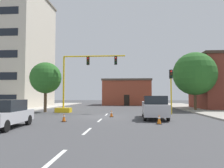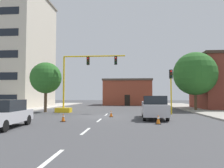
% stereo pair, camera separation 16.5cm
% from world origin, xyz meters
% --- Properties ---
extents(ground_plane, '(160.00, 160.00, 0.00)m').
position_xyz_m(ground_plane, '(0.00, 0.00, 0.00)').
color(ground_plane, '#424244').
extents(sidewalk_left, '(6.00, 56.00, 0.14)m').
position_xyz_m(sidewalk_left, '(-12.80, 8.00, 0.07)').
color(sidewalk_left, '#B2ADA3').
rests_on(sidewalk_left, ground_plane).
extents(sidewalk_right, '(6.00, 56.00, 0.14)m').
position_xyz_m(sidewalk_right, '(12.80, 8.00, 0.07)').
color(sidewalk_right, '#9E998E').
rests_on(sidewalk_right, ground_plane).
extents(lane_stripe_seg_0, '(0.16, 2.40, 0.01)m').
position_xyz_m(lane_stripe_seg_0, '(0.00, -14.00, 0.00)').
color(lane_stripe_seg_0, silver).
rests_on(lane_stripe_seg_0, ground_plane).
extents(lane_stripe_seg_1, '(0.16, 2.40, 0.01)m').
position_xyz_m(lane_stripe_seg_1, '(0.00, -8.50, 0.00)').
color(lane_stripe_seg_1, silver).
rests_on(lane_stripe_seg_1, ground_plane).
extents(lane_stripe_seg_2, '(0.16, 2.40, 0.01)m').
position_xyz_m(lane_stripe_seg_2, '(0.00, -3.00, 0.00)').
color(lane_stripe_seg_2, silver).
rests_on(lane_stripe_seg_2, ground_plane).
extents(lane_stripe_seg_3, '(0.16, 2.40, 0.01)m').
position_xyz_m(lane_stripe_seg_3, '(0.00, 2.50, 0.00)').
color(lane_stripe_seg_3, silver).
rests_on(lane_stripe_seg_3, ground_plane).
extents(building_tall_left, '(13.43, 13.20, 19.62)m').
position_xyz_m(building_tall_left, '(-18.94, 15.79, 9.82)').
color(building_tall_left, beige).
rests_on(building_tall_left, ground_plane).
extents(building_brick_center, '(10.39, 9.20, 5.54)m').
position_xyz_m(building_brick_center, '(2.00, 28.18, 2.78)').
color(building_brick_center, brown).
rests_on(building_brick_center, ground_plane).
extents(traffic_signal_gantry, '(8.31, 1.20, 6.83)m').
position_xyz_m(traffic_signal_gantry, '(-4.42, 5.02, 2.20)').
color(traffic_signal_gantry, yellow).
rests_on(traffic_signal_gantry, ground_plane).
extents(traffic_light_pole_right, '(0.32, 0.47, 4.80)m').
position_xyz_m(traffic_light_pole_right, '(6.91, 3.08, 3.53)').
color(traffic_light_pole_right, yellow).
rests_on(traffic_light_pole_right, ground_plane).
extents(tree_right_mid, '(5.71, 5.71, 7.78)m').
position_xyz_m(tree_right_mid, '(11.15, 8.93, 4.92)').
color(tree_right_mid, '#4C3823').
rests_on(tree_right_mid, ground_plane).
extents(tree_left_near, '(3.82, 3.82, 6.11)m').
position_xyz_m(tree_left_near, '(-7.80, 5.34, 4.18)').
color(tree_left_near, brown).
rests_on(tree_left_near, ground_plane).
extents(pickup_truck_silver, '(2.18, 5.47, 1.99)m').
position_xyz_m(pickup_truck_silver, '(4.59, -1.46, 0.97)').
color(pickup_truck_silver, '#BCBCC1').
rests_on(pickup_truck_silver, ground_plane).
extents(sedan_silver_near_left, '(2.05, 4.58, 1.74)m').
position_xyz_m(sedan_silver_near_left, '(-5.26, -7.73, 0.89)').
color(sedan_silver_near_left, '#B7B7BC').
rests_on(sedan_silver_near_left, ground_plane).
extents(traffic_cone_roadside_a, '(0.36, 0.36, 0.62)m').
position_xyz_m(traffic_cone_roadside_a, '(0.73, -0.10, 0.30)').
color(traffic_cone_roadside_a, black).
rests_on(traffic_cone_roadside_a, ground_plane).
extents(traffic_cone_roadside_b, '(0.36, 0.36, 0.68)m').
position_xyz_m(traffic_cone_roadside_b, '(4.47, -5.12, 0.33)').
color(traffic_cone_roadside_b, black).
rests_on(traffic_cone_roadside_b, ground_plane).
extents(traffic_cone_roadside_c, '(0.36, 0.36, 0.66)m').
position_xyz_m(traffic_cone_roadside_c, '(-2.62, -4.22, 0.32)').
color(traffic_cone_roadside_c, black).
rests_on(traffic_cone_roadside_c, ground_plane).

